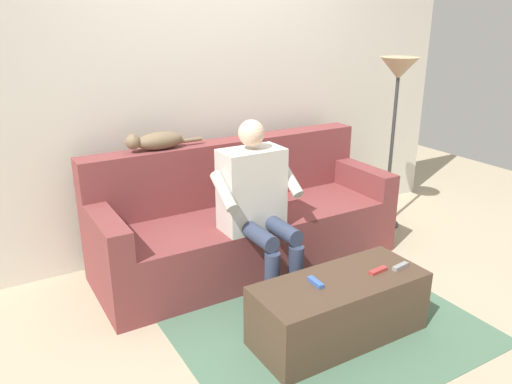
% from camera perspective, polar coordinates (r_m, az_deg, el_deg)
% --- Properties ---
extents(ground_plane, '(8.00, 8.00, 0.00)m').
position_cam_1_polar(ground_plane, '(3.45, 5.04, -12.68)').
color(ground_plane, tan).
extents(back_wall, '(4.75, 0.06, 2.41)m').
position_cam_1_polar(back_wall, '(4.07, -5.07, 10.56)').
color(back_wall, beige).
rests_on(back_wall, ground).
extents(couch, '(2.28, 0.79, 0.92)m').
position_cam_1_polar(couch, '(3.87, -1.33, -3.45)').
color(couch, brown).
rests_on(couch, ground).
extents(coffee_table, '(1.04, 0.44, 0.38)m').
position_cam_1_polar(coffee_table, '(3.10, 9.31, -12.81)').
color(coffee_table, '#4C3828').
rests_on(coffee_table, ground).
extents(person_solo_seated, '(0.58, 0.58, 1.19)m').
position_cam_1_polar(person_solo_seated, '(3.35, 0.10, -0.86)').
color(person_solo_seated, beige).
rests_on(person_solo_seated, ground).
extents(cat_on_backrest, '(0.57, 0.15, 0.14)m').
position_cam_1_polar(cat_on_backrest, '(3.64, -11.20, 5.68)').
color(cat_on_backrest, '#756047').
rests_on(cat_on_backrest, couch).
extents(remote_gray, '(0.12, 0.05, 0.02)m').
position_cam_1_polar(remote_gray, '(3.20, 15.95, -8.06)').
color(remote_gray, gray).
rests_on(remote_gray, coffee_table).
extents(remote_blue, '(0.04, 0.12, 0.02)m').
position_cam_1_polar(remote_blue, '(2.93, 6.72, -10.05)').
color(remote_blue, '#3860B7').
rests_on(remote_blue, coffee_table).
extents(remote_red, '(0.13, 0.05, 0.02)m').
position_cam_1_polar(remote_red, '(3.13, 13.58, -8.59)').
color(remote_red, '#B73333').
rests_on(remote_red, coffee_table).
extents(floor_rug, '(1.78, 1.51, 0.01)m').
position_cam_1_polar(floor_rug, '(3.29, 7.54, -14.49)').
color(floor_rug, '#4C7056').
rests_on(floor_rug, ground).
extents(floor_lamp, '(0.32, 0.32, 1.49)m').
position_cam_1_polar(floor_lamp, '(4.47, 15.65, 11.74)').
color(floor_lamp, '#2D2D2D').
rests_on(floor_lamp, ground).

